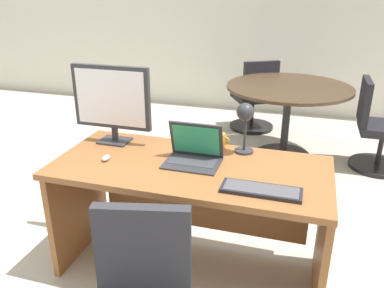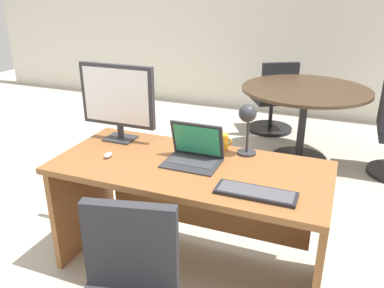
% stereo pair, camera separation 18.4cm
% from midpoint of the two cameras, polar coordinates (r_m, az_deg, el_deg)
% --- Properties ---
extents(ground, '(12.00, 12.00, 0.00)m').
position_cam_midpoint_polar(ground, '(3.99, 4.74, -4.06)').
color(ground, '#B7B2A3').
extents(back_wall, '(10.00, 0.10, 2.80)m').
position_cam_midpoint_polar(back_wall, '(5.76, 10.13, 18.35)').
color(back_wall, silver).
rests_on(back_wall, ground).
extents(desk, '(1.64, 0.75, 0.76)m').
position_cam_midpoint_polar(desk, '(2.50, -2.06, -7.18)').
color(desk, brown).
rests_on(desk, ground).
extents(monitor, '(0.54, 0.16, 0.52)m').
position_cam_midpoint_polar(monitor, '(2.67, -13.49, 6.23)').
color(monitor, '#2D2D33').
rests_on(monitor, desk).
extents(laptop, '(0.33, 0.25, 0.24)m').
position_cam_midpoint_polar(laptop, '(2.38, -1.85, -0.86)').
color(laptop, '#2D2D33').
rests_on(laptop, desk).
extents(keyboard, '(0.42, 0.14, 0.02)m').
position_cam_midpoint_polar(keyboard, '(2.07, 7.43, -6.66)').
color(keyboard, black).
rests_on(keyboard, desk).
extents(mouse, '(0.04, 0.07, 0.03)m').
position_cam_midpoint_polar(mouse, '(2.48, -14.37, -1.99)').
color(mouse, '#B7BABF').
rests_on(mouse, desk).
extents(desk_lamp, '(0.12, 0.14, 0.33)m').
position_cam_midpoint_polar(desk_lamp, '(2.43, 5.53, 3.71)').
color(desk_lamp, '#2D2D33').
rests_on(desk_lamp, desk).
extents(coffee_mug, '(0.10, 0.07, 0.10)m').
position_cam_midpoint_polar(coffee_mug, '(2.57, 2.04, 0.45)').
color(coffee_mug, orange).
rests_on(coffee_mug, desk).
extents(meeting_table, '(1.27, 1.27, 0.79)m').
position_cam_midpoint_polar(meeting_table, '(4.20, 12.39, 5.66)').
color(meeting_table, black).
rests_on(meeting_table, ground).
extents(meeting_chair_near, '(0.56, 0.56, 0.90)m').
position_cam_midpoint_polar(meeting_chair_near, '(4.31, 23.97, 1.44)').
color(meeting_chair_near, black).
rests_on(meeting_chair_near, ground).
extents(meeting_chair_far, '(0.63, 0.64, 0.91)m').
position_cam_midpoint_polar(meeting_chair_far, '(5.05, 7.96, 6.06)').
color(meeting_chair_far, black).
rests_on(meeting_chair_far, ground).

